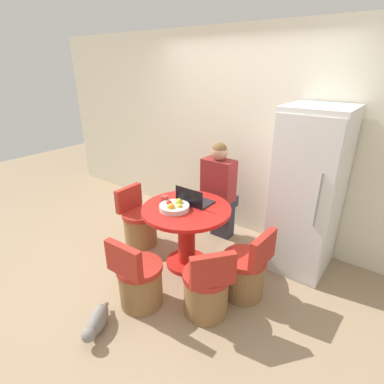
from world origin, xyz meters
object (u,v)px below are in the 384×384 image
at_px(dining_table, 187,227).
at_px(chair_near_camera, 139,282).
at_px(chair_right_side, 245,272).
at_px(chair_near_right_corner, 207,290).
at_px(chair_left_side, 139,225).
at_px(cat, 97,322).
at_px(laptop, 194,200).
at_px(fruit_bowl, 174,207).
at_px(refrigerator, 307,193).
at_px(person_seated, 220,189).

height_order(dining_table, chair_near_camera, chair_near_camera).
relative_size(dining_table, chair_right_side, 1.30).
xyz_separation_m(chair_near_camera, chair_near_right_corner, (0.58, 0.29, 0.00)).
bearing_deg(chair_left_side, cat, -149.73).
distance_m(laptop, fruit_bowl, 0.26).
bearing_deg(refrigerator, chair_left_side, -156.00).
bearing_deg(chair_right_side, laptop, -99.86).
relative_size(refrigerator, cat, 4.23).
relative_size(dining_table, laptop, 2.70).
relative_size(chair_right_side, fruit_bowl, 2.34).
bearing_deg(cat, refrigerator, 120.64).
height_order(chair_left_side, cat, chair_left_side).
distance_m(refrigerator, chair_near_camera, 1.95).
xyz_separation_m(dining_table, chair_left_side, (-0.77, -0.00, -0.23)).
distance_m(dining_table, laptop, 0.31).
xyz_separation_m(chair_left_side, laptop, (0.76, 0.14, 0.51)).
distance_m(refrigerator, person_seated, 1.05).
xyz_separation_m(refrigerator, dining_table, (-1.02, -0.79, -0.41)).
relative_size(chair_near_right_corner, laptop, 2.09).
height_order(chair_near_camera, fruit_bowl, fruit_bowl).
distance_m(dining_table, person_seated, 0.74).
xyz_separation_m(refrigerator, laptop, (-1.02, -0.65, -0.13)).
bearing_deg(fruit_bowl, laptop, 74.98).
bearing_deg(person_seated, chair_near_camera, 91.63).
height_order(chair_near_camera, chair_left_side, same).
distance_m(chair_near_camera, chair_left_side, 1.10).
bearing_deg(chair_near_camera, chair_right_side, -137.53).
height_order(dining_table, fruit_bowl, fruit_bowl).
distance_m(dining_table, chair_near_camera, 0.80).
bearing_deg(person_seated, refrigerator, -175.43).
xyz_separation_m(dining_table, chair_near_camera, (0.02, -0.77, -0.23)).
bearing_deg(person_seated, cat, 89.08).
height_order(refrigerator, laptop, refrigerator).
distance_m(chair_left_side, person_seated, 1.13).
height_order(chair_right_side, laptop, laptop).
bearing_deg(person_seated, laptop, 91.13).
bearing_deg(laptop, chair_near_right_corner, 134.60).
bearing_deg(chair_near_right_corner, fruit_bowl, -79.94).
height_order(refrigerator, fruit_bowl, refrigerator).
bearing_deg(cat, laptop, 146.76).
relative_size(refrigerator, chair_right_side, 2.41).
xyz_separation_m(chair_near_camera, cat, (-0.07, -0.45, -0.17)).
relative_size(refrigerator, dining_table, 1.86).
relative_size(person_seated, fruit_bowl, 4.11).
bearing_deg(chair_right_side, person_seated, -130.56).
relative_size(chair_near_camera, chair_left_side, 1.00).
xyz_separation_m(laptop, fruit_bowl, (-0.07, -0.25, -0.00)).
height_order(dining_table, chair_left_side, chair_left_side).
xyz_separation_m(chair_right_side, cat, (-0.81, -1.18, -0.17)).
distance_m(fruit_bowl, cat, 1.30).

